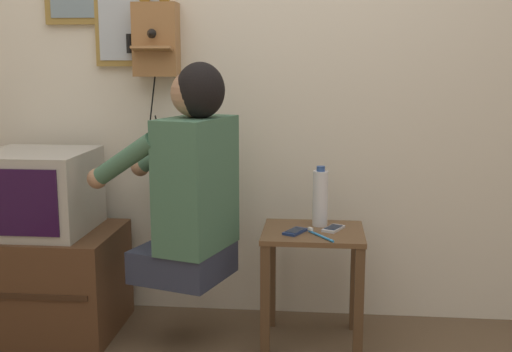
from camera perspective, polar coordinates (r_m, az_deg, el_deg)
name	(u,v)px	position (r m, az deg, el deg)	size (l,w,h in m)	color
wall_back	(247,56)	(3.12, -0.85, 10.62)	(6.80, 0.05, 2.55)	silver
side_table	(313,259)	(2.87, 5.06, -7.36)	(0.44, 0.39, 0.52)	brown
person	(191,181)	(2.73, -5.84, -0.41)	(0.63, 0.53, 0.93)	#2D3347
tv_stand	(38,280)	(3.20, -18.83, -8.78)	(0.75, 0.53, 0.48)	#51331E
television	(38,191)	(3.08, -18.81, -1.31)	(0.47, 0.48, 0.37)	#ADA89E
wall_phone_antique	(156,38)	(3.12, -8.90, 12.01)	(0.25, 0.19, 0.77)	#9E6B3D
wall_mirror	(131,5)	(3.20, -11.03, 14.66)	(0.36, 0.03, 0.57)	olive
cell_phone_held	(295,231)	(2.78, 3.50, -4.94)	(0.11, 0.14, 0.01)	navy
cell_phone_spare	(333,228)	(2.85, 6.90, -4.65)	(0.11, 0.14, 0.01)	silver
water_bottle	(320,198)	(2.88, 5.73, -1.93)	(0.07, 0.07, 0.27)	silver
toothbrush	(319,235)	(2.74, 5.62, -5.22)	(0.11, 0.16, 0.02)	#338CD8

